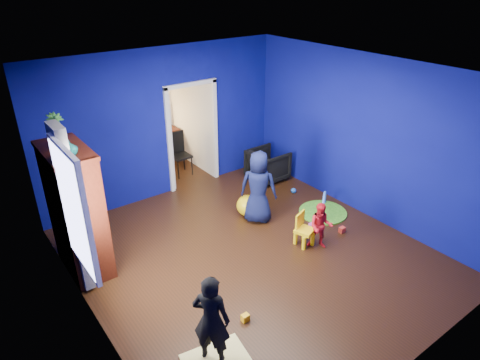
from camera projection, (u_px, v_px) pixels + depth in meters
floor at (252, 255)px, 6.87m from camera, size 5.00×5.50×0.01m
ceiling at (255, 74)px, 5.58m from camera, size 5.00×5.50×0.01m
wall_back at (164, 124)px, 8.19m from camera, size 5.00×0.02×2.90m
wall_front at (425, 270)px, 4.26m from camera, size 5.00×0.02×2.90m
wall_left at (82, 231)px, 4.88m from camera, size 0.02×5.50×2.90m
wall_right at (364, 137)px, 7.57m from camera, size 0.02×5.50×2.90m
alcove at (171, 117)px, 9.23m from camera, size 1.00×1.75×2.50m
armchair at (268, 165)px, 9.18m from camera, size 0.76×0.74×0.68m
child_black at (211, 320)px, 4.80m from camera, size 0.50×0.52×1.20m
child_navy at (258, 187)px, 7.54m from camera, size 0.75×0.77×1.34m
toddler_red at (321, 226)px, 6.90m from camera, size 0.49×0.49×0.80m
vase at (69, 148)px, 5.50m from camera, size 0.20×0.20×0.21m
potted_plant at (56, 129)px, 5.82m from camera, size 0.30×0.30×0.43m
tv_armoire at (76, 211)px, 6.20m from camera, size 0.58×1.14×1.96m
crt_tv at (79, 208)px, 6.20m from camera, size 0.46×0.70×0.54m
hopper_ball at (247, 206)px, 7.90m from camera, size 0.40×0.40×0.40m
kid_chair at (305, 232)px, 7.03m from camera, size 0.36×0.36×0.50m
play_mat at (323, 212)px, 8.05m from camera, size 0.89×0.89×0.02m
toy_arch at (323, 212)px, 8.05m from camera, size 0.65×0.54×0.80m
window_left at (72, 210)px, 5.10m from camera, size 0.03×0.95×1.55m
curtain at (72, 210)px, 5.69m from camera, size 0.14×0.42×2.40m
doorway at (192, 137)px, 8.69m from camera, size 1.16×0.10×2.10m
study_desk at (161, 146)px, 10.08m from camera, size 0.88×0.44×0.75m
desk_monitor at (156, 121)px, 9.91m from camera, size 0.40×0.05×0.32m
desk_lamp at (146, 125)px, 9.72m from camera, size 0.14×0.14×0.14m
folding_chair at (181, 155)px, 9.35m from camera, size 0.40×0.40×0.92m
book_shelf at (152, 75)px, 9.42m from camera, size 0.88×0.24×0.04m
toy_0 at (342, 230)px, 7.44m from camera, size 0.10×0.08×0.10m
toy_1 at (294, 190)px, 8.74m from camera, size 0.11×0.11×0.11m
toy_2 at (245, 318)px, 5.58m from camera, size 0.10×0.08×0.10m
toy_3 at (266, 210)px, 8.05m from camera, size 0.11×0.11×0.11m
toy_4 at (312, 226)px, 7.56m from camera, size 0.10×0.08×0.10m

